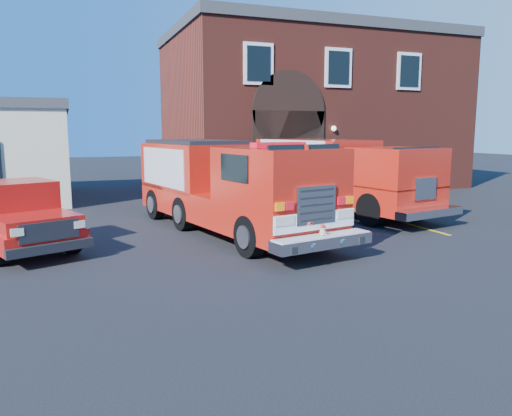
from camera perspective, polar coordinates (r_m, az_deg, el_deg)
name	(u,v)px	position (r m, az deg, el deg)	size (l,w,h in m)	color
ground	(240,250)	(13.14, -1.88, -4.86)	(100.00, 100.00, 0.00)	black
parking_stripe_near	(417,227)	(17.14, 17.97, -2.03)	(0.12, 3.00, 0.01)	#DBB00B
parking_stripe_mid	(366,213)	(19.53, 12.46, -0.51)	(0.12, 3.00, 0.01)	#DBB00B
parking_stripe_far	(328,202)	(22.06, 8.19, 0.67)	(0.12, 3.00, 0.01)	#DBB00B
fire_station	(308,110)	(29.20, 5.96, 11.05)	(15.20, 10.20, 8.45)	maroon
fire_engine	(227,185)	(15.32, -3.35, 2.64)	(4.25, 9.45, 2.81)	black
pickup_truck	(12,216)	(14.89, -26.11, -0.78)	(3.87, 5.85, 1.80)	black
secondary_truck	(338,173)	(19.42, 9.38, 3.96)	(4.24, 8.80, 2.74)	black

